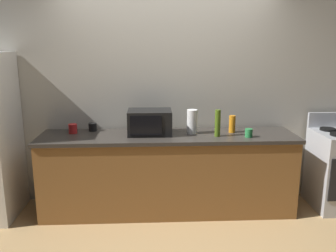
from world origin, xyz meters
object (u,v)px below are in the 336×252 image
at_px(microwave, 150,122).
at_px(mug_black, 93,127).
at_px(bottle_dish_soap, 232,124).
at_px(paper_towel_roll, 192,122).
at_px(mug_red, 73,129).
at_px(bottle_olive_oil, 218,123).
at_px(mug_green, 249,133).

height_order(microwave, mug_black, microwave).
xyz_separation_m(microwave, bottle_dish_soap, (0.93, 0.03, -0.04)).
relative_size(paper_towel_roll, mug_red, 2.58).
distance_m(bottle_olive_oil, mug_green, 0.35).
bearing_deg(mug_green, mug_red, 172.20).
bearing_deg(bottle_dish_soap, mug_red, 178.47).
bearing_deg(mug_green, microwave, 170.00).
distance_m(bottle_olive_oil, mug_black, 1.43).
xyz_separation_m(bottle_dish_soap, mug_red, (-1.79, 0.05, -0.04)).
distance_m(microwave, mug_red, 0.87).
bearing_deg(bottle_olive_oil, mug_black, 167.50).
bearing_deg(mug_green, mug_black, 168.17).
relative_size(bottle_olive_oil, mug_red, 2.79).
bearing_deg(paper_towel_roll, bottle_dish_soap, 3.26).
bearing_deg(bottle_olive_oil, mug_green, -8.96).
xyz_separation_m(bottle_dish_soap, mug_green, (0.13, -0.22, -0.05)).
relative_size(paper_towel_roll, bottle_dish_soap, 1.39).
distance_m(paper_towel_roll, mug_black, 1.15).
bearing_deg(mug_green, paper_towel_roll, 162.21).
relative_size(mug_green, mug_black, 0.98).
xyz_separation_m(microwave, paper_towel_roll, (0.47, 0.00, 0.00)).
bearing_deg(bottle_olive_oil, bottle_dish_soap, 39.62).
distance_m(paper_towel_roll, bottle_olive_oil, 0.30).
xyz_separation_m(paper_towel_roll, bottle_dish_soap, (0.46, 0.03, -0.04)).
height_order(mug_green, mug_red, mug_red).
relative_size(mug_green, mug_red, 0.88).
height_order(paper_towel_roll, mug_black, paper_towel_roll).
bearing_deg(mug_red, microwave, -5.05).
bearing_deg(microwave, mug_red, 174.95).
distance_m(bottle_dish_soap, mug_green, 0.26).
height_order(bottle_olive_oil, mug_black, bottle_olive_oil).
xyz_separation_m(microwave, mug_red, (-0.86, 0.08, -0.08)).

